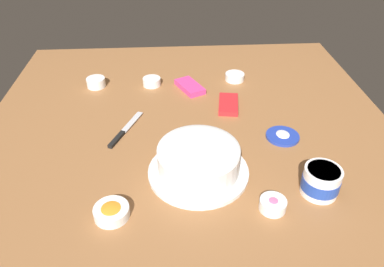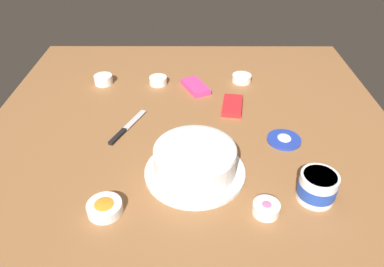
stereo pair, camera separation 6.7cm
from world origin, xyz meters
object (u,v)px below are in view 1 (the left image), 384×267
frosting_tub (321,181)px  frosting_tub_lid (283,136)px  sprinkle_bowl_rainbow (96,82)px  sprinkle_bowl_blue (152,82)px  candy_box_upper (190,87)px  candy_box_lower (228,104)px  sprinkle_bowl_yellow (235,77)px  sprinkle_bowl_orange (112,211)px  spreading_knife (123,132)px  frosted_cake (199,160)px  sprinkle_bowl_pink (273,204)px

frosting_tub → frosting_tub_lid: frosting_tub is taller
sprinkle_bowl_rainbow → sprinkle_bowl_blue: sprinkle_bowl_rainbow is taller
sprinkle_bowl_rainbow → candy_box_upper: 0.41m
sprinkle_bowl_rainbow → candy_box_lower: sprinkle_bowl_rainbow is taller
sprinkle_bowl_rainbow → sprinkle_bowl_blue: (0.00, 0.25, -0.00)m
sprinkle_bowl_yellow → candy_box_upper: bearing=-70.9°
sprinkle_bowl_rainbow → sprinkle_bowl_orange: 0.77m
frosting_tub → frosting_tub_lid: bearing=-173.0°
sprinkle_bowl_orange → candy_box_lower: (-0.55, 0.40, -0.01)m
spreading_knife → frosting_tub: bearing=60.9°
candy_box_lower → sprinkle_bowl_rainbow: bearing=-101.5°
spreading_knife → sprinkle_bowl_orange: (0.39, 0.00, 0.01)m
frosted_cake → spreading_knife: 0.35m
spreading_knife → sprinkle_bowl_pink: 0.60m
frosted_cake → sprinkle_bowl_pink: size_ratio=4.17×
frosted_cake → frosting_tub_lid: size_ratio=2.67×
frosted_cake → candy_box_lower: size_ratio=2.11×
sprinkle_bowl_yellow → candy_box_upper: (0.07, -0.21, -0.01)m
sprinkle_bowl_yellow → sprinkle_bowl_rainbow: bearing=-87.9°
frosting_tub → sprinkle_bowl_blue: bearing=-143.8°
sprinkle_bowl_orange → frosted_cake: bearing=122.5°
sprinkle_bowl_yellow → frosting_tub: bearing=10.7°
sprinkle_bowl_pink → sprinkle_bowl_blue: (-0.76, -0.36, -0.00)m
spreading_knife → candy_box_lower: (-0.16, 0.41, 0.00)m
frosting_tub_lid → candy_box_upper: candy_box_upper is taller
spreading_knife → sprinkle_bowl_rainbow: bearing=-157.7°
sprinkle_bowl_rainbow → candy_box_upper: size_ratio=0.54×
frosting_tub → candy_box_upper: size_ratio=0.74×
frosting_tub_lid → candy_box_lower: size_ratio=0.79×
frosted_cake → candy_box_upper: bearing=179.5°
frosting_tub_lid → sprinkle_bowl_blue: sprinkle_bowl_blue is taller
sprinkle_bowl_pink → frosting_tub: bearing=110.5°
spreading_knife → sprinkle_bowl_rainbow: 0.40m
frosted_cake → spreading_knife: frosted_cake is taller
frosting_tub_lid → candy_box_upper: 0.49m
spreading_knife → candy_box_lower: bearing=111.4°
frosted_cake → frosting_tub_lid: 0.36m
frosted_cake → candy_box_lower: 0.42m
sprinkle_bowl_yellow → sprinkle_bowl_pink: bearing=-1.2°
frosting_tub_lid → sprinkle_bowl_rainbow: 0.84m
candy_box_upper → candy_box_lower: bearing=17.4°
sprinkle_bowl_orange → candy_box_lower: 0.69m
sprinkle_bowl_rainbow → sprinkle_bowl_pink: (0.76, 0.60, -0.00)m
frosted_cake → sprinkle_bowl_blue: size_ratio=4.03×
sprinkle_bowl_yellow → candy_box_upper: size_ratio=0.57×
frosted_cake → frosting_tub_lid: bearing=118.5°
candy_box_upper → frosting_tub: bearing=1.7°
frosting_tub → candy_box_lower: (-0.50, -0.20, -0.03)m
sprinkle_bowl_orange → candy_box_lower: sprinkle_bowl_orange is taller
frosting_tub → sprinkle_bowl_yellow: bearing=-169.3°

